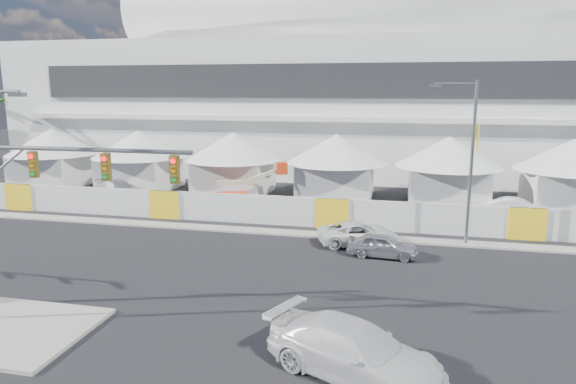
% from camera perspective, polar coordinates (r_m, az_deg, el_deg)
% --- Properties ---
extents(ground, '(160.00, 160.00, 0.00)m').
position_cam_1_polar(ground, '(23.00, -15.76, -12.44)').
color(ground, black).
rests_on(ground, ground).
extents(far_curb, '(80.00, 1.20, 0.12)m').
position_cam_1_polar(far_curb, '(33.60, 28.89, -5.70)').
color(far_curb, gray).
rests_on(far_curb, ground).
extents(stadium, '(80.00, 24.80, 21.98)m').
position_cam_1_polar(stadium, '(59.90, 11.28, 11.56)').
color(stadium, silver).
rests_on(stadium, ground).
extents(tent_row, '(53.40, 8.40, 5.40)m').
position_cam_1_polar(tent_row, '(43.92, -0.47, 3.63)').
color(tent_row, silver).
rests_on(tent_row, ground).
extents(hoarding_fence, '(70.00, 0.25, 2.00)m').
position_cam_1_polar(hoarding_fence, '(34.15, 4.92, -2.37)').
color(hoarding_fence, silver).
rests_on(hoarding_fence, ground).
extents(sedan_silver, '(1.78, 3.94, 1.31)m').
position_cam_1_polar(sedan_silver, '(28.86, 10.45, -5.84)').
color(sedan_silver, '#ACABB0').
rests_on(sedan_silver, ground).
extents(pickup_curb, '(3.78, 5.23, 1.32)m').
position_cam_1_polar(pickup_curb, '(30.90, 7.77, -4.58)').
color(pickup_curb, silver).
rests_on(pickup_curb, ground).
extents(pickup_near, '(4.72, 6.52, 1.75)m').
position_cam_1_polar(pickup_near, '(17.37, 7.42, -17.11)').
color(pickup_near, silver).
rests_on(pickup_near, ground).
extents(lot_car_a, '(2.41, 4.42, 1.38)m').
position_cam_1_polar(lot_car_a, '(40.32, 24.14, -1.65)').
color(lot_car_a, silver).
rests_on(lot_car_a, ground).
extents(lot_car_c, '(4.25, 5.45, 1.47)m').
position_cam_1_polar(lot_car_c, '(45.62, -18.27, 0.27)').
color(lot_car_c, silver).
rests_on(lot_car_c, ground).
extents(traffic_mast, '(10.10, 0.74, 7.65)m').
position_cam_1_polar(traffic_mast, '(23.51, -27.73, -1.55)').
color(traffic_mast, slate).
rests_on(traffic_mast, median_island).
extents(streetlight_curb, '(2.84, 0.64, 9.61)m').
position_cam_1_polar(streetlight_curb, '(31.30, 19.39, 4.26)').
color(streetlight_curb, slate).
rests_on(streetlight_curb, ground).
extents(boom_lift, '(6.89, 2.76, 3.37)m').
position_cam_1_polar(boom_lift, '(40.35, -6.11, -0.38)').
color(boom_lift, '#E54015').
rests_on(boom_lift, ground).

